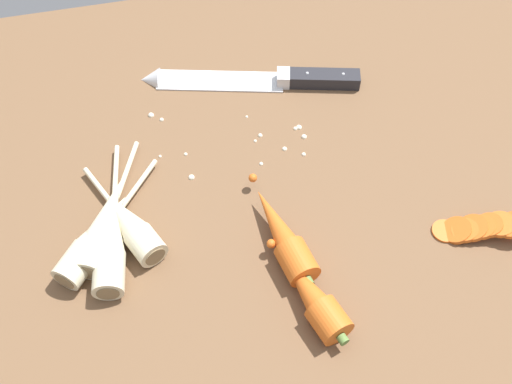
% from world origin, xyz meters
% --- Properties ---
extents(ground_plane, '(1.20, 0.90, 0.04)m').
position_xyz_m(ground_plane, '(0.00, 0.00, -0.02)').
color(ground_plane, brown).
extents(chefs_knife, '(0.34, 0.12, 0.04)m').
position_xyz_m(chefs_knife, '(0.04, 0.20, 0.01)').
color(chefs_knife, silver).
rests_on(chefs_knife, ground_plane).
extents(whole_carrot, '(0.07, 0.18, 0.04)m').
position_xyz_m(whole_carrot, '(0.02, -0.10, 0.02)').
color(whole_carrot, '#D6601E').
rests_on(whole_carrot, ground_plane).
extents(whole_carrot_second, '(0.08, 0.16, 0.04)m').
position_xyz_m(whole_carrot_second, '(0.03, -0.19, 0.02)').
color(whole_carrot_second, '#D6601E').
rests_on(whole_carrot_second, ground_plane).
extents(parsnip_front, '(0.15, 0.18, 0.04)m').
position_xyz_m(parsnip_front, '(-0.22, -0.05, 0.02)').
color(parsnip_front, beige).
rests_on(parsnip_front, ground_plane).
extents(parsnip_mid_left, '(0.10, 0.21, 0.04)m').
position_xyz_m(parsnip_mid_left, '(-0.21, -0.03, 0.02)').
color(parsnip_mid_left, beige).
rests_on(parsnip_mid_left, ground_plane).
extents(parsnip_mid_right, '(0.06, 0.24, 0.04)m').
position_xyz_m(parsnip_mid_right, '(-0.20, -0.05, 0.02)').
color(parsnip_mid_right, beige).
rests_on(parsnip_mid_right, ground_plane).
extents(parsnip_back, '(0.10, 0.18, 0.04)m').
position_xyz_m(parsnip_back, '(-0.17, -0.04, 0.02)').
color(parsnip_back, beige).
rests_on(parsnip_back, ground_plane).
extents(carrot_slice_stack, '(0.12, 0.06, 0.04)m').
position_xyz_m(carrot_slice_stack, '(0.28, -0.14, 0.01)').
color(carrot_slice_stack, '#D6601E').
rests_on(carrot_slice_stack, ground_plane).
extents(mince_crumbs, '(0.23, 0.14, 0.01)m').
position_xyz_m(mince_crumbs, '(0.00, 0.09, 0.00)').
color(mince_crumbs, silver).
rests_on(mince_crumbs, ground_plane).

